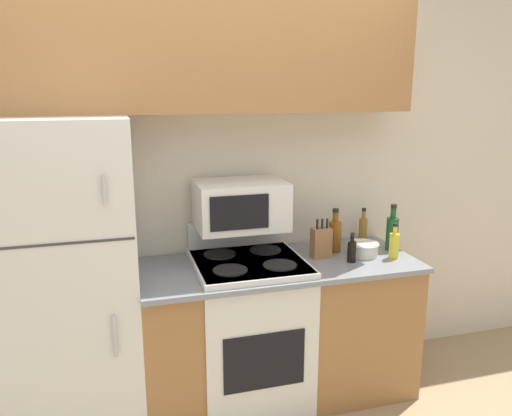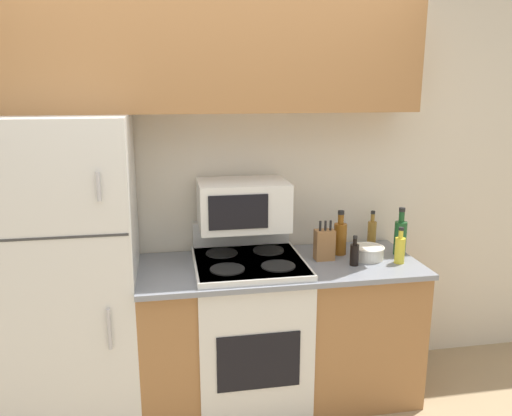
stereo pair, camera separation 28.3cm
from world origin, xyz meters
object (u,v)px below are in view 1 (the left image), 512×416
refrigerator (66,284)px  bottle_vinegar (363,229)px  bottle_whiskey (335,235)px  bottle_cooking_spray (394,245)px  microwave (240,205)px  bowl (363,248)px  bottle_wine_green (392,232)px  knife_block (321,242)px  stove (249,329)px  bottle_soy_sauce (352,251)px

refrigerator → bottle_vinegar: (1.86, 0.21, 0.10)m
bottle_whiskey → bottle_cooking_spray: size_ratio=1.27×
refrigerator → microwave: bearing=6.7°
bottle_cooking_spray → microwave: bearing=165.1°
bowl → bottle_wine_green: size_ratio=0.66×
knife_block → bottle_wine_green: bearing=1.1°
microwave → bottle_cooking_spray: microwave is taller
refrigerator → bottle_whiskey: (1.60, 0.10, 0.11)m
bottle_wine_green → bottle_cooking_spray: size_ratio=1.36×
refrigerator → stove: bearing=-0.3°
bottle_whiskey → bottle_wine_green: bottle_wine_green is taller
microwave → knife_block: 0.55m
bowl → bottle_whiskey: (-0.14, 0.12, 0.07)m
bottle_cooking_spray → bottle_whiskey: bearing=143.3°
bottle_soy_sauce → bowl: bearing=36.9°
microwave → refrigerator: bearing=-173.3°
microwave → bottle_soy_sauce: microwave is taller
bottle_soy_sauce → stove: bearing=170.0°
microwave → bottle_whiskey: (0.61, -0.02, -0.23)m
bowl → bottle_soy_sauce: (-0.12, -0.09, 0.03)m
microwave → knife_block: bearing=-11.8°
bottle_cooking_spray → bottle_soy_sauce: bearing=178.0°
stove → bowl: 0.86m
microwave → bottle_wine_green: bearing=-5.3°
stove → microwave: bearing=97.4°
refrigerator → bottle_cooking_spray: size_ratio=8.00×
bottle_vinegar → bottle_whiskey: bearing=-156.8°
microwave → bottle_wine_green: size_ratio=1.75×
bowl → bottle_vinegar: bottle_vinegar is taller
knife_block → bowl: knife_block is taller
bowl → bottle_cooking_spray: bearing=-33.6°
knife_block → bottle_vinegar: knife_block is taller
bottle_vinegar → bottle_whiskey: (-0.26, -0.11, 0.02)m
bottle_whiskey → bottle_cooking_spray: (0.29, -0.22, -0.02)m
refrigerator → knife_block: (1.48, 0.02, 0.10)m
bottle_soy_sauce → bottle_wine_green: size_ratio=0.60×
bottle_soy_sauce → bottle_cooking_spray: (0.28, -0.01, 0.02)m
bowl → bottle_wine_green: (0.23, 0.05, 0.08)m
bottle_soy_sauce → bottle_wine_green: (0.35, 0.14, 0.05)m
knife_block → bowl: (0.27, -0.04, -0.05)m
bowl → bottle_whiskey: size_ratio=0.71×
refrigerator → microwave: (0.99, 0.12, 0.34)m
microwave → bottle_whiskey: 0.65m
bottle_whiskey → stove: bearing=-170.3°
bottle_whiskey → bottle_wine_green: 0.37m
microwave → bowl: bearing=-10.4°
knife_block → bottle_vinegar: 0.43m
refrigerator → bottle_cooking_spray: refrigerator is taller
bottle_whiskey → bottle_wine_green: size_ratio=0.93×
refrigerator → bottle_wine_green: refrigerator is taller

